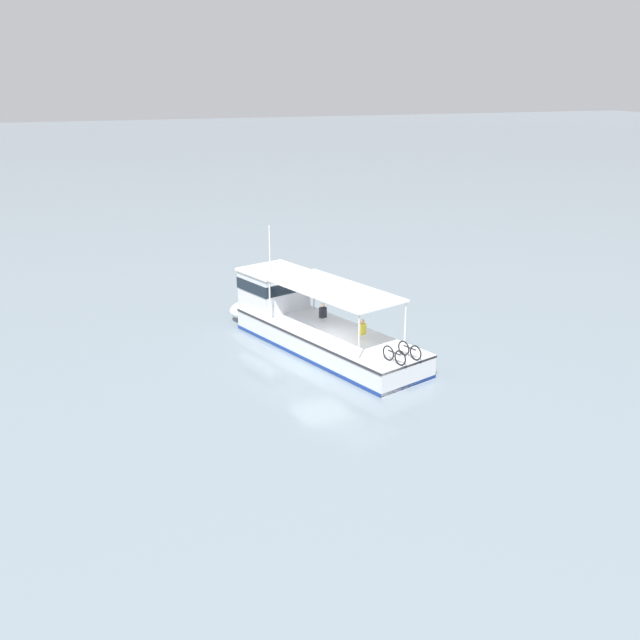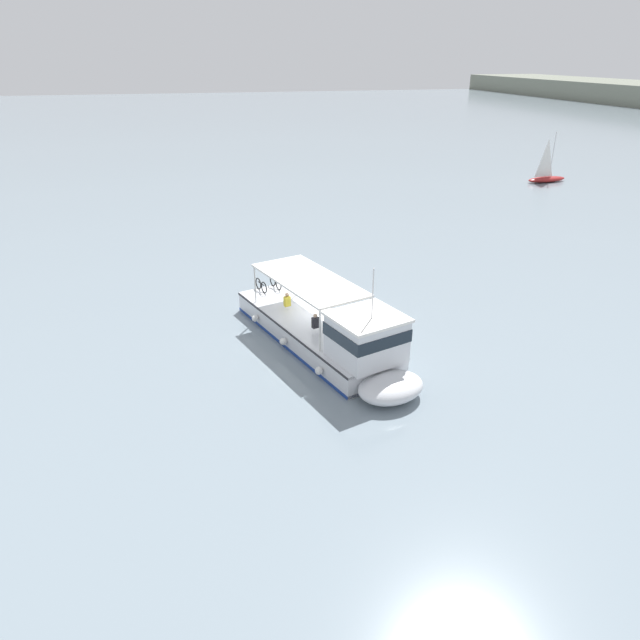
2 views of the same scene
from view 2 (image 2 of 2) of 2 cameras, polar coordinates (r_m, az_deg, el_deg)
ground_plane at (r=29.89m, az=0.35°, el=-0.93°), size 400.00×400.00×0.00m
ferry_main at (r=27.01m, az=1.13°, el=-1.52°), size 13.04×6.78×5.32m
sailboat_horizon_west at (r=70.42m, az=21.67°, el=13.10°), size 1.86×4.91×5.40m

